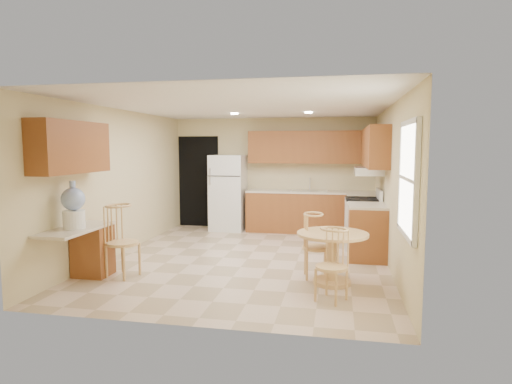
% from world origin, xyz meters
% --- Properties ---
extents(floor, '(5.50, 5.50, 0.00)m').
position_xyz_m(floor, '(0.00, 0.00, 0.00)').
color(floor, '#D0B196').
rests_on(floor, ground).
extents(ceiling, '(4.50, 5.50, 0.02)m').
position_xyz_m(ceiling, '(0.00, 0.00, 2.50)').
color(ceiling, white).
rests_on(ceiling, wall_back).
extents(wall_back, '(4.50, 0.02, 2.50)m').
position_xyz_m(wall_back, '(0.00, 2.75, 1.25)').
color(wall_back, beige).
rests_on(wall_back, floor).
extents(wall_front, '(4.50, 0.02, 2.50)m').
position_xyz_m(wall_front, '(0.00, -2.75, 1.25)').
color(wall_front, beige).
rests_on(wall_front, floor).
extents(wall_left, '(0.02, 5.50, 2.50)m').
position_xyz_m(wall_left, '(-2.25, 0.00, 1.25)').
color(wall_left, beige).
rests_on(wall_left, floor).
extents(wall_right, '(0.02, 5.50, 2.50)m').
position_xyz_m(wall_right, '(2.25, 0.00, 1.25)').
color(wall_right, beige).
rests_on(wall_right, floor).
extents(doorway, '(0.90, 0.02, 2.10)m').
position_xyz_m(doorway, '(-1.75, 2.73, 1.05)').
color(doorway, black).
rests_on(doorway, floor).
extents(base_cab_back, '(2.75, 0.60, 0.87)m').
position_xyz_m(base_cab_back, '(0.88, 2.45, 0.43)').
color(base_cab_back, brown).
rests_on(base_cab_back, floor).
extents(counter_back, '(2.75, 0.63, 0.04)m').
position_xyz_m(counter_back, '(0.88, 2.45, 0.89)').
color(counter_back, beige).
rests_on(counter_back, base_cab_back).
extents(base_cab_right_a, '(0.60, 0.59, 0.87)m').
position_xyz_m(base_cab_right_a, '(1.95, 1.85, 0.43)').
color(base_cab_right_a, brown).
rests_on(base_cab_right_a, floor).
extents(counter_right_a, '(0.63, 0.59, 0.04)m').
position_xyz_m(counter_right_a, '(1.95, 1.85, 0.89)').
color(counter_right_a, beige).
rests_on(counter_right_a, base_cab_right_a).
extents(base_cab_right_b, '(0.60, 0.80, 0.87)m').
position_xyz_m(base_cab_right_b, '(1.95, 0.40, 0.43)').
color(base_cab_right_b, brown).
rests_on(base_cab_right_b, floor).
extents(counter_right_b, '(0.63, 0.80, 0.04)m').
position_xyz_m(counter_right_b, '(1.95, 0.40, 0.89)').
color(counter_right_b, beige).
rests_on(counter_right_b, base_cab_right_b).
extents(upper_cab_back, '(2.75, 0.33, 0.70)m').
position_xyz_m(upper_cab_back, '(0.88, 2.58, 1.85)').
color(upper_cab_back, brown).
rests_on(upper_cab_back, wall_back).
extents(upper_cab_right, '(0.33, 2.42, 0.70)m').
position_xyz_m(upper_cab_right, '(2.08, 1.21, 1.85)').
color(upper_cab_right, brown).
rests_on(upper_cab_right, wall_right).
extents(upper_cab_left, '(0.33, 1.40, 0.70)m').
position_xyz_m(upper_cab_left, '(-2.08, -1.60, 1.85)').
color(upper_cab_left, brown).
rests_on(upper_cab_left, wall_left).
extents(sink, '(0.78, 0.44, 0.01)m').
position_xyz_m(sink, '(0.85, 2.45, 0.91)').
color(sink, silver).
rests_on(sink, counter_back).
extents(range_hood, '(0.50, 0.76, 0.14)m').
position_xyz_m(range_hood, '(2.00, 1.18, 1.42)').
color(range_hood, silver).
rests_on(range_hood, upper_cab_right).
extents(desk_pedestal, '(0.48, 0.42, 0.72)m').
position_xyz_m(desk_pedestal, '(-2.00, -1.32, 0.36)').
color(desk_pedestal, brown).
rests_on(desk_pedestal, floor).
extents(desk_top, '(0.50, 1.20, 0.04)m').
position_xyz_m(desk_top, '(-2.00, -1.70, 0.75)').
color(desk_top, beige).
rests_on(desk_top, desk_pedestal).
extents(window, '(0.06, 1.12, 1.30)m').
position_xyz_m(window, '(2.23, -1.85, 1.50)').
color(window, white).
rests_on(window, wall_right).
extents(can_light_a, '(0.14, 0.14, 0.02)m').
position_xyz_m(can_light_a, '(-0.50, 1.20, 2.48)').
color(can_light_a, white).
rests_on(can_light_a, ceiling).
extents(can_light_b, '(0.14, 0.14, 0.02)m').
position_xyz_m(can_light_b, '(0.90, 1.20, 2.48)').
color(can_light_b, white).
rests_on(can_light_b, ceiling).
extents(refrigerator, '(0.74, 0.72, 1.68)m').
position_xyz_m(refrigerator, '(-0.95, 2.40, 0.84)').
color(refrigerator, white).
rests_on(refrigerator, floor).
extents(stove, '(0.65, 0.76, 1.09)m').
position_xyz_m(stove, '(1.92, 1.18, 0.47)').
color(stove, white).
rests_on(stove, floor).
extents(dining_table, '(0.96, 0.96, 0.71)m').
position_xyz_m(dining_table, '(1.40, -1.06, 0.46)').
color(dining_table, tan).
rests_on(dining_table, floor).
extents(chair_table_a, '(0.40, 0.52, 0.91)m').
position_xyz_m(chair_table_a, '(1.17, -0.90, 0.56)').
color(chair_table_a, tan).
rests_on(chair_table_a, floor).
extents(chair_table_b, '(0.39, 0.44, 0.87)m').
position_xyz_m(chair_table_b, '(1.40, -1.80, 0.53)').
color(chair_table_b, tan).
rests_on(chair_table_b, floor).
extents(chair_desk, '(0.45, 0.59, 1.02)m').
position_xyz_m(chair_desk, '(-1.55, -1.38, 0.62)').
color(chair_desk, tan).
rests_on(chair_desk, floor).
extents(water_crock, '(0.31, 0.31, 0.64)m').
position_xyz_m(water_crock, '(-2.00, -1.73, 1.06)').
color(water_crock, white).
rests_on(water_crock, desk_top).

